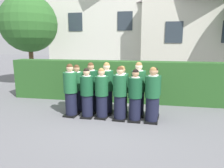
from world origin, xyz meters
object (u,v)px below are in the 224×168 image
at_px(student_front_row_2, 102,95).
at_px(student_rear_row_2, 107,89).
at_px(student_rear_row_4, 138,91).
at_px(student_rear_row_5, 154,94).
at_px(student_rear_row_0, 77,89).
at_px(student_front_row_1, 87,94).
at_px(student_rear_row_1, 91,89).
at_px(student_front_row_3, 120,95).
at_px(student_front_row_5, 152,96).
at_px(student_front_row_4, 135,97).
at_px(student_rear_row_3, 122,92).
at_px(student_front_row_0, 71,91).

xyz_separation_m(student_front_row_2, student_rear_row_2, (0.06, 0.46, 0.06)).
bearing_deg(student_rear_row_4, student_rear_row_5, -7.23).
bearing_deg(student_rear_row_0, student_rear_row_5, -3.24).
bearing_deg(student_rear_row_4, student_rear_row_0, 177.71).
xyz_separation_m(student_front_row_1, student_rear_row_1, (-0.02, 0.52, 0.06)).
distance_m(student_front_row_3, student_front_row_5, 0.95).
distance_m(student_front_row_5, student_rear_row_0, 2.56).
relative_size(student_front_row_1, student_rear_row_0, 0.98).
bearing_deg(student_rear_row_0, student_front_row_3, -19.05).
bearing_deg(student_front_row_1, student_front_row_4, -1.56).
bearing_deg(student_rear_row_3, student_rear_row_0, 177.83).
bearing_deg(student_rear_row_4, student_front_row_1, -164.05).
xyz_separation_m(student_front_row_3, student_front_row_4, (0.46, -0.03, -0.03)).
bearing_deg(student_rear_row_2, student_front_row_4, -28.55).
relative_size(student_rear_row_1, student_rear_row_3, 1.05).
distance_m(student_front_row_5, student_rear_row_2, 1.56).
bearing_deg(student_rear_row_2, student_front_row_3, -43.88).
bearing_deg(student_rear_row_1, student_front_row_3, -26.67).
relative_size(student_front_row_0, student_rear_row_0, 1.05).
relative_size(student_front_row_0, student_rear_row_1, 1.00).
height_order(student_rear_row_0, student_rear_row_4, student_rear_row_4).
xyz_separation_m(student_rear_row_0, student_rear_row_3, (1.54, -0.06, -0.00)).
bearing_deg(student_front_row_0, student_rear_row_5, 7.63).
height_order(student_front_row_4, student_rear_row_2, student_rear_row_2).
bearing_deg(student_rear_row_2, student_front_row_0, -157.05).
bearing_deg(student_rear_row_2, student_rear_row_4, -2.43).
bearing_deg(student_front_row_5, student_front_row_2, 177.45).
bearing_deg(student_front_row_1, student_rear_row_2, 43.06).
relative_size(student_rear_row_3, student_rear_row_4, 0.93).
bearing_deg(student_rear_row_5, student_front_row_2, -167.43).
bearing_deg(student_rear_row_1, student_rear_row_5, -3.87).
relative_size(student_front_row_2, student_rear_row_5, 0.99).
bearing_deg(student_rear_row_1, student_rear_row_0, 179.37).
xyz_separation_m(student_front_row_1, student_rear_row_2, (0.52, 0.49, 0.07)).
relative_size(student_front_row_3, student_rear_row_5, 1.03).
relative_size(student_front_row_5, student_rear_row_5, 1.04).
xyz_separation_m(student_rear_row_2, student_rear_row_5, (1.52, -0.11, -0.06)).
relative_size(student_front_row_1, student_rear_row_4, 0.90).
relative_size(student_front_row_2, student_rear_row_2, 0.92).
height_order(student_front_row_0, student_rear_row_1, student_rear_row_1).
xyz_separation_m(student_front_row_5, student_rear_row_2, (-1.47, 0.53, 0.03)).
relative_size(student_rear_row_1, student_rear_row_4, 0.97).
bearing_deg(student_rear_row_5, student_rear_row_3, 175.14).
relative_size(student_front_row_3, student_rear_row_0, 1.02).
relative_size(student_front_row_1, student_rear_row_1, 0.93).
xyz_separation_m(student_front_row_0, student_rear_row_5, (2.59, 0.35, -0.05)).
bearing_deg(student_front_row_2, student_rear_row_3, 37.91).
bearing_deg(student_rear_row_1, student_rear_row_4, -2.82).
xyz_separation_m(student_front_row_4, student_rear_row_4, (0.06, 0.48, 0.08)).
height_order(student_front_row_2, student_front_row_5, student_front_row_5).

